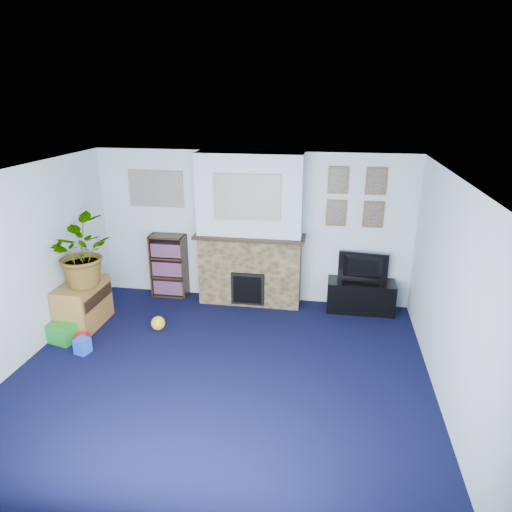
% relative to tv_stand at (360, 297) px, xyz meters
% --- Properties ---
extents(floor, '(5.00, 4.50, 0.01)m').
position_rel_tv_stand_xyz_m(floor, '(-1.75, -2.03, -0.22)').
color(floor, black).
rests_on(floor, ground).
extents(ceiling, '(5.00, 4.50, 0.01)m').
position_rel_tv_stand_xyz_m(ceiling, '(-1.75, -2.03, 2.17)').
color(ceiling, white).
rests_on(ceiling, wall_back).
extents(wall_back, '(5.00, 0.04, 2.40)m').
position_rel_tv_stand_xyz_m(wall_back, '(-1.75, 0.22, 0.97)').
color(wall_back, silver).
rests_on(wall_back, ground).
extents(wall_front, '(5.00, 0.04, 2.40)m').
position_rel_tv_stand_xyz_m(wall_front, '(-1.75, -4.28, 0.97)').
color(wall_front, silver).
rests_on(wall_front, ground).
extents(wall_left, '(0.04, 4.50, 2.40)m').
position_rel_tv_stand_xyz_m(wall_left, '(-4.25, -2.03, 0.97)').
color(wall_left, silver).
rests_on(wall_left, ground).
extents(wall_right, '(0.04, 4.50, 2.40)m').
position_rel_tv_stand_xyz_m(wall_right, '(0.75, -2.03, 0.97)').
color(wall_right, silver).
rests_on(wall_right, ground).
extents(chimney_breast, '(1.72, 0.50, 2.40)m').
position_rel_tv_stand_xyz_m(chimney_breast, '(-1.75, 0.02, 0.96)').
color(chimney_breast, brown).
rests_on(chimney_breast, ground).
extents(collage_main, '(1.00, 0.03, 0.68)m').
position_rel_tv_stand_xyz_m(collage_main, '(-1.75, -0.19, 1.56)').
color(collage_main, gray).
rests_on(collage_main, chimney_breast).
extents(collage_left, '(0.90, 0.03, 0.58)m').
position_rel_tv_stand_xyz_m(collage_left, '(-3.30, 0.21, 1.55)').
color(collage_left, gray).
rests_on(collage_left, wall_back).
extents(portrait_tl, '(0.30, 0.03, 0.40)m').
position_rel_tv_stand_xyz_m(portrait_tl, '(-0.45, 0.20, 1.77)').
color(portrait_tl, brown).
rests_on(portrait_tl, wall_back).
extents(portrait_tr, '(0.30, 0.03, 0.40)m').
position_rel_tv_stand_xyz_m(portrait_tr, '(0.10, 0.20, 1.77)').
color(portrait_tr, brown).
rests_on(portrait_tr, wall_back).
extents(portrait_bl, '(0.30, 0.03, 0.40)m').
position_rel_tv_stand_xyz_m(portrait_bl, '(-0.45, 0.20, 1.27)').
color(portrait_bl, brown).
rests_on(portrait_bl, wall_back).
extents(portrait_br, '(0.30, 0.03, 0.40)m').
position_rel_tv_stand_xyz_m(portrait_br, '(0.10, 0.20, 1.27)').
color(portrait_br, brown).
rests_on(portrait_br, wall_back).
extents(tv_stand, '(1.03, 0.43, 0.49)m').
position_rel_tv_stand_xyz_m(tv_stand, '(0.00, 0.00, 0.00)').
color(tv_stand, black).
rests_on(tv_stand, ground).
extents(television, '(0.76, 0.19, 0.43)m').
position_rel_tv_stand_xyz_m(television, '(0.00, 0.02, 0.48)').
color(television, black).
rests_on(television, tv_stand).
extents(bookshelf, '(0.58, 0.28, 1.05)m').
position_rel_tv_stand_xyz_m(bookshelf, '(-3.12, 0.08, 0.28)').
color(bookshelf, black).
rests_on(bookshelf, ground).
extents(sideboard, '(0.47, 0.85, 0.66)m').
position_rel_tv_stand_xyz_m(sideboard, '(-3.99, -1.15, 0.12)').
color(sideboard, olive).
rests_on(sideboard, ground).
extents(potted_plant, '(1.15, 1.13, 0.97)m').
position_rel_tv_stand_xyz_m(potted_plant, '(-3.94, -1.20, 0.92)').
color(potted_plant, '#26661E').
rests_on(potted_plant, sideboard).
extents(mantel_clock, '(0.10, 0.06, 0.14)m').
position_rel_tv_stand_xyz_m(mantel_clock, '(-1.73, -0.03, 1.00)').
color(mantel_clock, gold).
rests_on(mantel_clock, chimney_breast).
extents(mantel_candle, '(0.04, 0.04, 0.14)m').
position_rel_tv_stand_xyz_m(mantel_candle, '(-1.43, -0.03, 1.01)').
color(mantel_candle, '#B2BFC6').
rests_on(mantel_candle, chimney_breast).
extents(mantel_teddy, '(0.13, 0.13, 0.13)m').
position_rel_tv_stand_xyz_m(mantel_teddy, '(-2.29, -0.03, 0.99)').
color(mantel_teddy, slate).
rests_on(mantel_teddy, chimney_breast).
extents(mantel_can, '(0.06, 0.06, 0.12)m').
position_rel_tv_stand_xyz_m(mantel_can, '(-1.00, -0.03, 0.99)').
color(mantel_can, blue).
rests_on(mantel_can, chimney_breast).
extents(green_crate, '(0.38, 0.34, 0.27)m').
position_rel_tv_stand_xyz_m(green_crate, '(-4.05, -1.65, -0.08)').
color(green_crate, '#198C26').
rests_on(green_crate, ground).
extents(toy_ball, '(0.20, 0.20, 0.20)m').
position_rel_tv_stand_xyz_m(toy_ball, '(-2.89, -1.12, -0.13)').
color(toy_ball, yellow).
rests_on(toy_ball, ground).
extents(toy_block, '(0.20, 0.20, 0.21)m').
position_rel_tv_stand_xyz_m(toy_block, '(-3.63, -1.87, -0.11)').
color(toy_block, blue).
rests_on(toy_block, ground).
extents(toy_tube, '(0.30, 0.13, 0.17)m').
position_rel_tv_stand_xyz_m(toy_tube, '(-3.83, -1.61, -0.15)').
color(toy_tube, red).
rests_on(toy_tube, ground).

